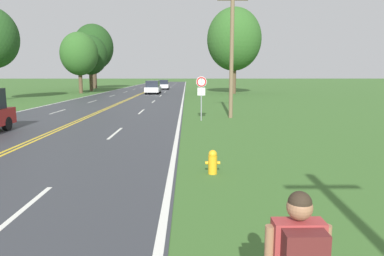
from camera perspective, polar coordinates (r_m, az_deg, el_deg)
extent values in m
cube|color=silver|center=(7.61, -26.86, -12.47)|extent=(0.12, 3.00, 0.00)
cube|color=silver|center=(15.90, -12.66, -0.84)|extent=(0.12, 3.00, 0.00)
cube|color=silver|center=(24.70, -8.43, 2.73)|extent=(0.12, 3.00, 0.00)
cube|color=silver|center=(33.60, -6.42, 4.41)|extent=(0.12, 3.00, 0.00)
cube|color=silver|center=(42.54, -5.25, 5.39)|extent=(0.12, 3.00, 0.00)
cube|color=silver|center=(51.51, -4.49, 6.02)|extent=(0.12, 3.00, 0.00)
cube|color=silver|center=(60.48, -3.95, 6.47)|extent=(0.12, 3.00, 0.00)
cube|color=silver|center=(69.46, -3.55, 6.80)|extent=(0.12, 3.00, 0.00)
cube|color=silver|center=(78.45, -3.24, 7.05)|extent=(0.12, 3.00, 0.00)
cube|color=silver|center=(87.44, -3.00, 7.25)|extent=(0.12, 3.00, 0.00)
cube|color=silver|center=(96.43, -2.80, 7.42)|extent=(0.12, 3.00, 0.00)
cube|color=silver|center=(105.42, -2.63, 7.55)|extent=(0.12, 3.00, 0.00)
cube|color=silver|center=(26.16, -21.47, 2.55)|extent=(0.12, 3.00, 0.00)
cube|color=silver|center=(34.69, -16.28, 4.25)|extent=(0.12, 3.00, 0.00)
cube|color=silver|center=(43.41, -13.14, 5.26)|extent=(0.12, 3.00, 0.00)
cube|color=silver|center=(52.22, -11.05, 5.92)|extent=(0.12, 3.00, 0.00)
cube|color=silver|center=(61.09, -9.57, 6.39)|extent=(0.12, 3.00, 0.00)
cube|color=silver|center=(70.00, -8.45, 6.73)|extent=(0.12, 3.00, 0.00)
cube|color=silver|center=(78.92, -7.59, 7.00)|extent=(0.12, 3.00, 0.00)
cube|color=silver|center=(87.86, -6.91, 7.21)|extent=(0.12, 3.00, 0.00)
cube|color=silver|center=(96.81, -6.35, 7.38)|extent=(0.12, 3.00, 0.00)
cube|color=silver|center=(105.77, -5.88, 7.52)|extent=(0.12, 3.00, 0.00)
cube|color=#993333|center=(3.30, 17.13, -19.45)|extent=(0.44, 0.19, 0.61)
sphere|color=#936647|center=(3.12, 17.50, -12.49)|extent=(0.22, 0.22, 0.22)
sphere|color=#2D2319|center=(3.10, 17.54, -11.83)|extent=(0.20, 0.20, 0.20)
cylinder|color=gold|center=(9.29, 3.46, -6.15)|extent=(0.24, 0.24, 0.50)
sphere|color=gold|center=(9.21, 3.48, -4.38)|extent=(0.23, 0.23, 0.23)
cylinder|color=gold|center=(9.29, 4.46, -5.81)|extent=(0.08, 0.08, 0.08)
cylinder|color=gold|center=(9.26, 2.46, -5.83)|extent=(0.08, 0.08, 0.08)
cylinder|color=gray|center=(19.67, 1.56, 4.82)|extent=(0.07, 0.07, 2.48)
cylinder|color=white|center=(19.60, 1.58, 7.70)|extent=(0.60, 0.02, 0.60)
torus|color=red|center=(19.59, 1.58, 7.69)|extent=(0.55, 0.07, 0.55)
cube|color=white|center=(19.62, 1.57, 6.09)|extent=(0.44, 0.02, 0.44)
cylinder|color=brown|center=(21.09, 6.63, 11.98)|extent=(0.24, 0.24, 7.57)
cube|color=brown|center=(21.50, 6.79, 20.49)|extent=(1.80, 0.12, 0.10)
cylinder|color=#473828|center=(66.45, -15.91, 8.29)|extent=(0.72, 0.72, 4.47)
ellipsoid|color=#1E4219|center=(66.62, -16.11, 12.83)|extent=(7.18, 7.18, 8.26)
cylinder|color=brown|center=(56.02, -16.47, 7.61)|extent=(0.53, 0.53, 3.32)
ellipsoid|color=#1E4219|center=(56.09, -16.65, 11.59)|extent=(5.26, 5.26, 6.05)
cylinder|color=brown|center=(47.40, 6.92, 8.24)|extent=(0.72, 0.72, 4.18)
ellipsoid|color=#2D5B23|center=(47.62, 7.04, 14.48)|extent=(7.25, 7.25, 8.34)
cylinder|color=brown|center=(50.26, -18.08, 7.36)|extent=(0.51, 0.51, 3.23)
ellipsoid|color=#2D5B23|center=(50.32, -18.29, 11.67)|extent=(5.09, 5.09, 5.86)
cylinder|color=black|center=(18.47, -28.47, 0.64)|extent=(0.21, 0.67, 0.67)
cylinder|color=black|center=(45.38, -5.66, 6.02)|extent=(0.21, 0.68, 0.68)
cylinder|color=black|center=(45.56, -7.72, 5.99)|extent=(0.21, 0.68, 0.68)
cylinder|color=black|center=(48.10, -5.35, 6.19)|extent=(0.21, 0.68, 0.68)
cylinder|color=black|center=(48.27, -7.29, 6.16)|extent=(0.21, 0.68, 0.68)
cube|color=white|center=(46.81, -6.51, 6.43)|extent=(1.89, 4.43, 0.62)
cube|color=#1E232D|center=(46.78, -6.52, 7.32)|extent=(1.65, 3.10, 0.84)
cylinder|color=black|center=(58.69, -4.03, 6.72)|extent=(0.21, 0.71, 0.71)
cylinder|color=black|center=(58.79, -5.61, 6.71)|extent=(0.21, 0.71, 0.71)
cylinder|color=black|center=(61.17, -3.92, 6.81)|extent=(0.21, 0.71, 0.71)
cylinder|color=black|center=(61.26, -5.44, 6.80)|extent=(0.21, 0.71, 0.71)
cube|color=silver|center=(59.96, -4.75, 7.02)|extent=(1.85, 4.02, 0.60)
cube|color=#1E232D|center=(59.95, -4.76, 7.65)|extent=(1.62, 2.81, 0.73)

